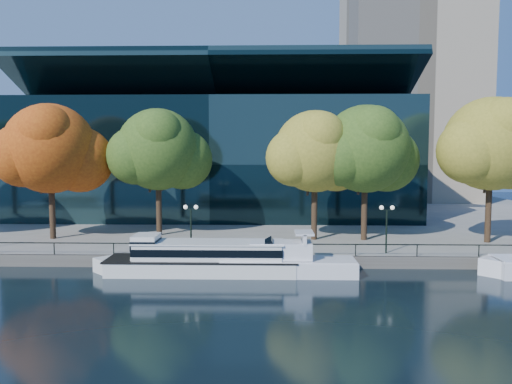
{
  "coord_description": "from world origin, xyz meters",
  "views": [
    {
      "loc": [
        2.89,
        -37.25,
        9.61
      ],
      "look_at": [
        1.7,
        8.0,
        5.85
      ],
      "focal_mm": 35.0,
      "sensor_mm": 36.0,
      "label": 1
    }
  ],
  "objects_px": {
    "tree_2": "(160,151)",
    "tree_3": "(317,153)",
    "cruiser_near": "(281,261)",
    "tour_boat": "(197,257)",
    "tree_4": "(367,151)",
    "lamp_1": "(191,217)",
    "tree_1": "(52,151)",
    "tree_5": "(493,146)",
    "lamp_2": "(387,218)"
  },
  "relations": [
    {
      "from": "tour_boat",
      "to": "cruiser_near",
      "type": "distance_m",
      "value": 6.59
    },
    {
      "from": "tree_4",
      "to": "tree_5",
      "type": "height_order",
      "value": "tree_5"
    },
    {
      "from": "lamp_1",
      "to": "cruiser_near",
      "type": "bearing_deg",
      "value": -26.04
    },
    {
      "from": "tree_5",
      "to": "lamp_1",
      "type": "bearing_deg",
      "value": -169.27
    },
    {
      "from": "tree_4",
      "to": "lamp_1",
      "type": "bearing_deg",
      "value": -158.89
    },
    {
      "from": "cruiser_near",
      "to": "tree_4",
      "type": "distance_m",
      "value": 15.53
    },
    {
      "from": "tree_3",
      "to": "lamp_2",
      "type": "height_order",
      "value": "tree_3"
    },
    {
      "from": "tree_5",
      "to": "tree_1",
      "type": "bearing_deg",
      "value": 178.79
    },
    {
      "from": "tree_2",
      "to": "lamp_2",
      "type": "distance_m",
      "value": 23.25
    },
    {
      "from": "tour_boat",
      "to": "tree_2",
      "type": "bearing_deg",
      "value": 114.64
    },
    {
      "from": "cruiser_near",
      "to": "tree_4",
      "type": "height_order",
      "value": "tree_4"
    },
    {
      "from": "cruiser_near",
      "to": "tour_boat",
      "type": "bearing_deg",
      "value": 178.09
    },
    {
      "from": "tour_boat",
      "to": "tree_3",
      "type": "relative_size",
      "value": 1.3
    },
    {
      "from": "tree_1",
      "to": "tree_2",
      "type": "height_order",
      "value": "tree_1"
    },
    {
      "from": "tree_2",
      "to": "tree_4",
      "type": "distance_m",
      "value": 20.55
    },
    {
      "from": "tree_4",
      "to": "lamp_1",
      "type": "distance_m",
      "value": 18.04
    },
    {
      "from": "tour_boat",
      "to": "lamp_2",
      "type": "relative_size",
      "value": 4.02
    },
    {
      "from": "cruiser_near",
      "to": "tree_3",
      "type": "bearing_deg",
      "value": 70.29
    },
    {
      "from": "tour_boat",
      "to": "tree_3",
      "type": "height_order",
      "value": "tree_3"
    },
    {
      "from": "tree_4",
      "to": "tree_5",
      "type": "relative_size",
      "value": 0.95
    },
    {
      "from": "cruiser_near",
      "to": "tree_5",
      "type": "bearing_deg",
      "value": 24.22
    },
    {
      "from": "cruiser_near",
      "to": "tree_3",
      "type": "xyz_separation_m",
      "value": [
        3.57,
        9.97,
        8.31
      ]
    },
    {
      "from": "tour_boat",
      "to": "lamp_1",
      "type": "distance_m",
      "value": 4.52
    },
    {
      "from": "tour_boat",
      "to": "lamp_2",
      "type": "height_order",
      "value": "lamp_2"
    },
    {
      "from": "tree_2",
      "to": "cruiser_near",
      "type": "bearing_deg",
      "value": -45.21
    },
    {
      "from": "tree_3",
      "to": "tree_4",
      "type": "bearing_deg",
      "value": -0.99
    },
    {
      "from": "cruiser_near",
      "to": "lamp_1",
      "type": "xyz_separation_m",
      "value": [
        -7.6,
        3.71,
        2.93
      ]
    },
    {
      "from": "tree_4",
      "to": "lamp_2",
      "type": "distance_m",
      "value": 8.36
    },
    {
      "from": "cruiser_near",
      "to": "tree_3",
      "type": "relative_size",
      "value": 0.94
    },
    {
      "from": "tree_2",
      "to": "tree_3",
      "type": "xyz_separation_m",
      "value": [
        15.61,
        -2.15,
        -0.18
      ]
    },
    {
      "from": "lamp_1",
      "to": "lamp_2",
      "type": "relative_size",
      "value": 1.0
    },
    {
      "from": "tree_1",
      "to": "lamp_2",
      "type": "height_order",
      "value": "tree_1"
    },
    {
      "from": "tree_4",
      "to": "tree_1",
      "type": "bearing_deg",
      "value": -179.81
    },
    {
      "from": "tree_1",
      "to": "lamp_2",
      "type": "relative_size",
      "value": 3.27
    },
    {
      "from": "tree_2",
      "to": "lamp_2",
      "type": "xyz_separation_m",
      "value": [
        20.95,
        -8.41,
        -5.56
      ]
    },
    {
      "from": "tree_2",
      "to": "lamp_1",
      "type": "distance_m",
      "value": 11.02
    },
    {
      "from": "lamp_1",
      "to": "lamp_2",
      "type": "distance_m",
      "value": 16.51
    },
    {
      "from": "tree_3",
      "to": "tree_5",
      "type": "relative_size",
      "value": 0.92
    },
    {
      "from": "tree_2",
      "to": "lamp_1",
      "type": "relative_size",
      "value": 3.19
    },
    {
      "from": "tree_1",
      "to": "tree_5",
      "type": "relative_size",
      "value": 0.97
    },
    {
      "from": "lamp_1",
      "to": "tree_1",
      "type": "bearing_deg",
      "value": 157.14
    },
    {
      "from": "tour_boat",
      "to": "tree_4",
      "type": "distance_m",
      "value": 19.65
    },
    {
      "from": "tour_boat",
      "to": "tree_3",
      "type": "distance_m",
      "value": 16.22
    },
    {
      "from": "tree_3",
      "to": "lamp_2",
      "type": "distance_m",
      "value": 9.83
    },
    {
      "from": "tree_5",
      "to": "cruiser_near",
      "type": "bearing_deg",
      "value": -155.78
    },
    {
      "from": "tree_1",
      "to": "tree_5",
      "type": "distance_m",
      "value": 41.82
    },
    {
      "from": "tree_1",
      "to": "tree_4",
      "type": "xyz_separation_m",
      "value": [
        30.4,
        0.1,
        -0.03
      ]
    },
    {
      "from": "tree_3",
      "to": "tree_4",
      "type": "distance_m",
      "value": 4.82
    },
    {
      "from": "cruiser_near",
      "to": "lamp_2",
      "type": "xyz_separation_m",
      "value": [
        8.91,
        3.71,
        2.93
      ]
    },
    {
      "from": "tree_4",
      "to": "tour_boat",
      "type": "bearing_deg",
      "value": -147.13
    }
  ]
}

